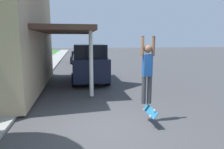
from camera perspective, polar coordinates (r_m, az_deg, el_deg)
ground_plane at (r=5.77m, az=-1.26°, el=-14.88°), size 120.00×120.00×0.00m
sidewalk at (r=11.77m, az=-23.66°, el=-2.63°), size 1.80×80.00×0.10m
suv_parked at (r=11.87m, az=-6.54°, el=3.55°), size 2.02×4.40×2.17m
car_down_street at (r=22.31m, az=-9.42°, el=5.08°), size 1.86×4.48×1.29m
skateboarder at (r=5.79m, az=10.04°, el=1.42°), size 0.41×0.23×1.95m
skateboard at (r=5.89m, az=10.84°, el=-10.18°), size 0.21×0.82×0.25m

